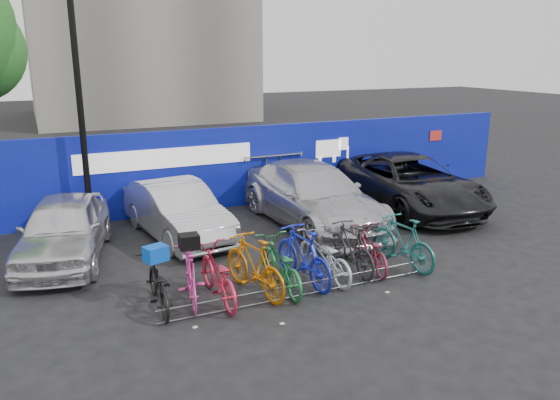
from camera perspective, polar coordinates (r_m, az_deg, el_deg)
ground at (r=11.07m, az=0.96°, el=-8.90°), size 100.00×100.00×0.00m
hoarding at (r=16.08m, az=-8.26°, el=3.13°), size 22.00×0.18×2.40m
lamppost at (r=14.62m, az=-20.18°, el=9.37°), size 0.25×0.50×6.11m
bike_rack at (r=10.52m, az=2.39°, el=-9.30°), size 5.60×0.03×0.30m
car_0 at (r=13.07m, az=-21.66°, el=-2.84°), size 2.64×4.50×1.44m
car_1 at (r=13.87m, az=-10.72°, el=-1.09°), size 2.05×4.39×1.39m
car_2 at (r=14.65m, az=3.45°, el=0.47°), size 2.39×5.61×1.61m
car_3 at (r=16.62m, az=13.26°, el=1.80°), size 3.05×5.86×1.58m
bike_0 at (r=10.21m, az=-12.66°, el=-8.63°), size 0.68×1.78×0.92m
bike_1 at (r=10.30m, az=-9.32°, el=-7.78°), size 0.81×1.84×1.07m
bike_2 at (r=10.30m, az=-6.57°, el=-7.79°), size 0.69×1.96×1.03m
bike_3 at (r=10.49m, az=-2.70°, el=-6.84°), size 0.96×2.03×1.17m
bike_4 at (r=10.71m, az=0.05°, el=-6.81°), size 0.74×1.96×1.02m
bike_5 at (r=10.96m, az=2.44°, el=-5.84°), size 0.76×2.01×1.18m
bike_6 at (r=11.23m, az=4.59°, el=-5.88°), size 0.82×1.92×0.98m
bike_7 at (r=11.63m, az=7.44°, el=-4.95°), size 0.53×1.80×1.08m
bike_8 at (r=11.84m, az=9.47°, el=-5.15°), size 0.93×1.79×0.89m
bike_9 at (r=12.11m, az=12.74°, el=-4.25°), size 0.75×1.94×1.14m
cargo_crate at (r=9.98m, az=-12.86°, el=-5.47°), size 0.46×0.40×0.28m
cargo_topcase at (r=10.06m, az=-9.48°, el=-4.28°), size 0.38×0.34×0.26m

